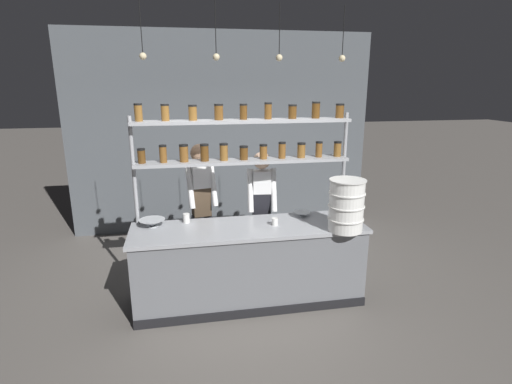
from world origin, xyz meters
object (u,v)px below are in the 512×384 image
Objects in this scene: container_stack at (346,205)px; serving_cup_front at (186,218)px; prep_bowl_near_left at (302,214)px; spice_shelf_unit at (244,145)px; chef_center at (262,207)px; prep_bowl_center_front at (152,223)px; chef_left at (201,202)px; serving_cup_by_board at (275,222)px.

container_stack is 5.39× the size of serving_cup_front.
spice_shelf_unit is at bearing 171.43° from prep_bowl_near_left.
chef_center is 5.72× the size of prep_bowl_center_front.
prep_bowl_center_front is at bearing -171.73° from serving_cup_front.
chef_center is at bearing 17.32° from serving_cup_front.
container_stack is 2.92× the size of prep_bowl_near_left.
chef_left reaches higher than prep_bowl_center_front.
spice_shelf_unit is 1.33m from container_stack.
spice_shelf_unit is 0.98m from chef_left.
chef_center is 8.51× the size of prep_bowl_near_left.
container_stack is at bearing -18.73° from serving_cup_front.
spice_shelf_unit is 1.35m from prep_bowl_center_front.
prep_bowl_center_front is at bearing -149.27° from chef_left.
chef_left is 1.07m from serving_cup_by_board.
spice_shelf_unit reaches higher than chef_left.
chef_left reaches higher than chef_center.
container_stack is (1.50, -1.03, 0.18)m from chef_left.
chef_center is 15.70× the size of serving_cup_front.
serving_cup_by_board is (0.29, -0.34, -0.82)m from spice_shelf_unit.
prep_bowl_center_front is (-1.75, -0.02, 0.01)m from prep_bowl_near_left.
spice_shelf_unit is 23.69× the size of serving_cup_front.
chef_center reaches higher than container_stack.
chef_left is 1.83m from container_stack.
serving_cup_by_board is (0.04, -0.57, 0.00)m from chef_center.
spice_shelf_unit reaches higher than container_stack.
container_stack is 0.68m from prep_bowl_near_left.
prep_bowl_center_front is 1.38m from serving_cup_by_board.
chef_center is 1.37m from prep_bowl_center_front.
spice_shelf_unit is 1.07m from serving_cup_front.
container_stack reaches higher than prep_bowl_near_left.
prep_bowl_near_left is at bearing 31.24° from serving_cup_by_board.
serving_cup_front is at bearing 178.45° from prep_bowl_near_left.
serving_cup_front is at bearing 161.27° from container_stack.
chef_center is 20.12× the size of serving_cup_by_board.
container_stack is at bearing -32.42° from spice_shelf_unit.
prep_bowl_center_front is 0.38m from serving_cup_front.
prep_bowl_near_left is 1.84× the size of serving_cup_front.
serving_cup_front is (-0.94, -0.29, 0.02)m from chef_center.
spice_shelf_unit is 1.51× the size of chef_center.
chef_center is at bearing 142.47° from prep_bowl_near_left.
prep_bowl_center_front is (-0.58, -0.51, -0.06)m from chef_left.
chef_center is 0.54m from prep_bowl_near_left.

